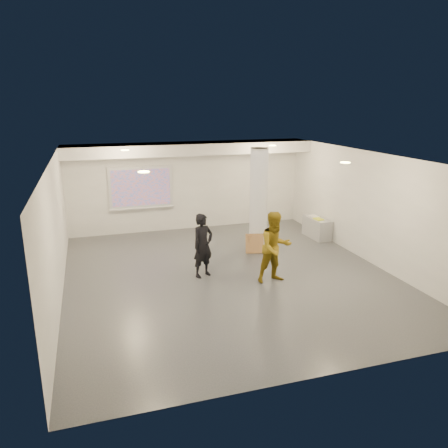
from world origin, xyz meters
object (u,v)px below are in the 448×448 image
object	(u,v)px
column	(258,199)
projection_screen	(141,188)
woman	(203,245)
man	(275,247)
credenza	(317,228)

from	to	relation	value
column	projection_screen	distance (m)	4.08
column	projection_screen	xyz separation A→B (m)	(-3.10, 2.65, 0.03)
column	woman	world-z (taller)	column
projection_screen	man	bearing A→B (deg)	-63.65
woman	credenza	bearing A→B (deg)	0.51
projection_screen	woman	bearing A→B (deg)	-77.28
column	man	world-z (taller)	column
projection_screen	woman	world-z (taller)	projection_screen
projection_screen	man	world-z (taller)	projection_screen
credenza	woman	bearing A→B (deg)	-156.83
projection_screen	credenza	distance (m)	5.90
projection_screen	credenza	size ratio (longest dim) A/B	1.88
projection_screen	man	xyz separation A→B (m)	(2.55, -5.15, -0.65)
woman	man	xyz separation A→B (m)	(1.58, -0.85, 0.07)
projection_screen	woman	size ratio (longest dim) A/B	1.29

